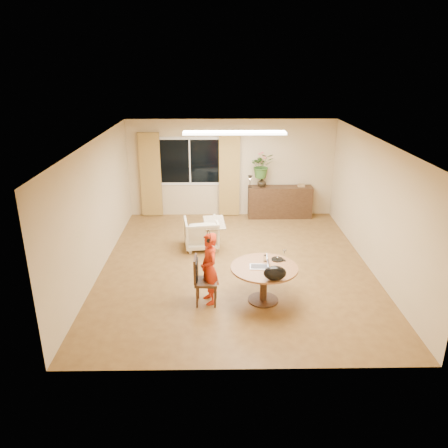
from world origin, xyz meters
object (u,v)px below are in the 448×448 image
Objects in this scene: child at (209,269)px; armchair at (201,233)px; dining_chair at (206,280)px; dining_table at (264,274)px; sideboard at (280,202)px.

child is 2.42m from armchair.
dining_chair is at bearing -63.66° from child.
armchair is (-0.17, 2.45, -0.10)m from dining_chair.
dining_table is 4.51m from sideboard.
child is (0.05, 0.05, 0.20)m from dining_chair.
dining_table is 1.54× the size of armchair.
armchair is (-0.22, 2.39, -0.30)m from child.
armchair reaches higher than dining_table.
armchair is 0.45× the size of sideboard.
armchair is at bearing 95.95° from dining_chair.
sideboard is (1.84, 4.43, -0.22)m from child.
child is 0.76× the size of sideboard.
dining_table is at bearing 71.71° from child.
sideboard reaches higher than dining_table.
armchair is at bearing 166.34° from child.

